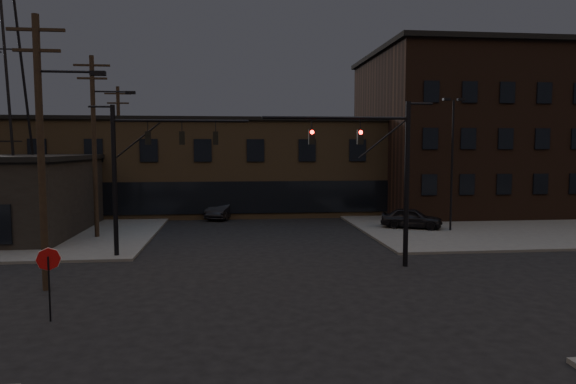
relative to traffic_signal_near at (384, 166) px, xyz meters
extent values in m
plane|color=black|center=(-5.36, -4.50, -4.93)|extent=(140.00, 140.00, 0.00)
cube|color=#474744|center=(16.64, 17.50, -4.86)|extent=(30.00, 30.00, 0.15)
cube|color=brown|center=(-5.36, 23.50, -0.93)|extent=(40.00, 12.00, 8.00)
cube|color=black|center=(16.64, 21.50, 2.07)|extent=(22.00, 16.00, 14.00)
cylinder|color=black|center=(1.14, 0.00, -0.93)|extent=(0.24, 0.24, 8.00)
cylinder|color=black|center=(-2.36, 0.00, 2.27)|extent=(7.00, 0.14, 0.14)
cube|color=#FF140C|center=(-1.19, 0.00, 1.37)|extent=(0.28, 0.22, 0.70)
cube|color=#FF140C|center=(-3.52, 0.00, 1.37)|extent=(0.28, 0.22, 0.70)
cylinder|color=black|center=(-13.36, 3.50, -0.93)|extent=(0.24, 0.24, 8.00)
cylinder|color=black|center=(-9.86, 3.50, 2.27)|extent=(7.00, 0.14, 0.14)
cube|color=black|center=(-11.61, 3.50, 1.37)|extent=(0.28, 0.22, 0.70)
cube|color=black|center=(-9.86, 3.50, 1.37)|extent=(0.28, 0.22, 0.70)
cube|color=black|center=(-8.11, 3.50, 1.37)|extent=(0.28, 0.22, 0.70)
cylinder|color=black|center=(-13.36, -6.50, -3.83)|extent=(0.06, 0.06, 2.20)
cylinder|color=maroon|center=(-13.36, -6.48, -2.83)|extent=(0.72, 0.33, 0.76)
cylinder|color=black|center=(-14.86, -2.50, 0.57)|extent=(0.28, 0.28, 11.00)
cube|color=black|center=(-14.86, -2.50, 5.47)|extent=(2.20, 0.12, 0.12)
cube|color=black|center=(-14.86, -2.50, 4.67)|extent=(1.80, 0.12, 0.12)
cube|color=black|center=(-12.56, -2.50, 3.82)|extent=(0.60, 0.25, 0.18)
cylinder|color=black|center=(-15.86, 9.50, 0.82)|extent=(0.28, 0.28, 11.50)
cube|color=black|center=(-15.86, 9.50, 5.97)|extent=(2.20, 0.12, 0.12)
cube|color=black|center=(-15.86, 9.50, 5.17)|extent=(1.80, 0.12, 0.12)
cube|color=black|center=(-13.56, 9.50, 4.32)|extent=(0.60, 0.25, 0.18)
cylinder|color=black|center=(-16.86, 21.50, 0.57)|extent=(0.28, 0.28, 11.00)
cube|color=black|center=(-16.86, 21.50, 5.47)|extent=(2.20, 0.12, 0.12)
cube|color=black|center=(-16.86, 21.50, 4.67)|extent=(1.80, 0.12, 0.12)
cylinder|color=black|center=(7.64, 9.50, -0.43)|extent=(0.14, 0.14, 9.00)
cube|color=black|center=(7.14, 9.50, 4.12)|extent=(0.50, 0.28, 0.18)
cube|color=black|center=(8.14, 9.50, 4.12)|extent=(0.50, 0.28, 0.18)
cylinder|color=black|center=(13.64, 14.50, -0.43)|extent=(0.14, 0.14, 9.00)
cube|color=black|center=(13.14, 14.50, 4.12)|extent=(0.50, 0.28, 0.18)
cube|color=black|center=(14.14, 14.50, 4.12)|extent=(0.50, 0.28, 0.18)
imported|color=black|center=(5.32, 10.75, -4.07)|extent=(4.53, 3.29, 1.43)
imported|color=silver|center=(7.40, 19.74, -4.02)|extent=(5.62, 4.23, 1.51)
imported|color=black|center=(-7.96, 18.26, -4.17)|extent=(3.12, 4.88, 1.52)
camera|label=1|loc=(-7.29, -23.98, 0.84)|focal=32.00mm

